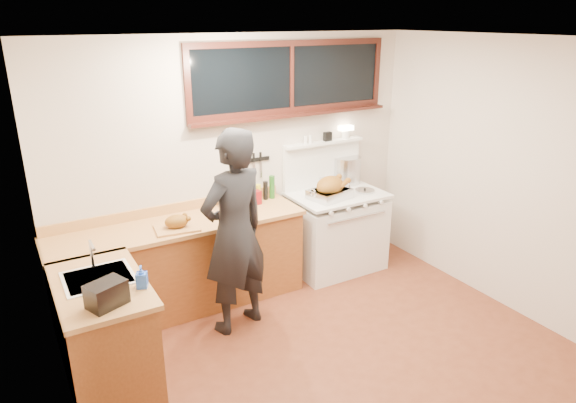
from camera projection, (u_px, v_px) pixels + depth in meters
ground_plane at (333, 360)px, 4.37m from camera, size 4.00×3.50×0.02m
room_shell at (340, 173)px, 3.81m from camera, size 4.10×3.60×2.65m
counter_back at (182, 265)px, 5.02m from camera, size 2.44×0.64×1.00m
counter_left at (105, 335)px, 3.92m from camera, size 0.64×1.09×0.90m
sink_unit at (99, 284)px, 3.86m from camera, size 0.50×0.45×0.37m
vintage_stove at (336, 229)px, 5.83m from camera, size 1.02×0.74×1.58m
back_window at (292, 86)px, 5.35m from camera, size 2.32×0.13×0.77m
left_doorway at (80, 362)px, 2.61m from camera, size 0.02×1.04×2.17m
knife_strip at (249, 162)px, 5.37m from camera, size 0.46×0.03×0.28m
man at (234, 233)px, 4.53m from camera, size 0.78×0.62×1.89m
soap_bottle at (142, 277)px, 3.68m from camera, size 0.10×0.10×0.17m
toaster at (107, 294)px, 3.45m from camera, size 0.30×0.25×0.17m
cutting_board at (177, 224)px, 4.71m from camera, size 0.43×0.35×0.14m
roast_turkey at (330, 189)px, 5.49m from camera, size 0.48×0.40×0.25m
stockpot at (347, 170)px, 6.00m from camera, size 0.35×0.35×0.31m
saucepan at (325, 181)px, 5.91m from camera, size 0.17×0.28×0.11m
pot_lid at (365, 191)px, 5.73m from camera, size 0.26×0.26×0.04m
coffee_tin at (256, 198)px, 5.33m from camera, size 0.10×0.08×0.15m
pitcher at (223, 198)px, 5.25m from camera, size 0.10×0.10×0.18m
bottle_cluster at (262, 190)px, 5.44m from camera, size 0.30×0.06×0.25m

